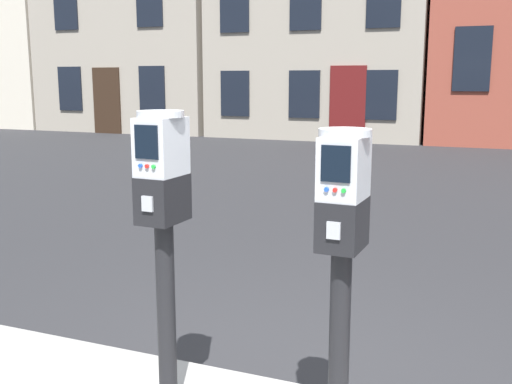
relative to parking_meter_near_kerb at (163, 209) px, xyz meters
name	(u,v)px	position (x,y,z in m)	size (l,w,h in m)	color
parking_meter_near_kerb	(163,209)	(0.00, 0.00, 0.00)	(0.22, 0.26, 1.47)	black
parking_meter_twin_adjacent	(342,234)	(0.86, 0.00, -0.04)	(0.22, 0.26, 1.41)	black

